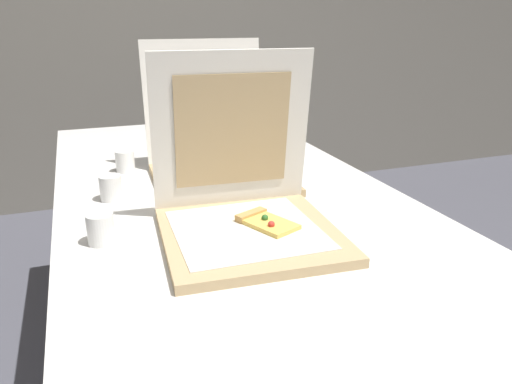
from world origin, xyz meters
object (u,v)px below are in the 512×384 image
object	(u,v)px
table	(231,211)
cup_white_near_center	(101,229)
pizza_box_middle	(217,160)
pizza_box_front	(246,210)
cup_white_far	(125,161)
cup_white_mid	(111,188)

from	to	relation	value
table	cup_white_near_center	size ratio (longest dim) A/B	29.99
table	pizza_box_middle	size ratio (longest dim) A/B	4.67
table	pizza_box_front	size ratio (longest dim) A/B	4.99
pizza_box_front	cup_white_far	size ratio (longest dim) A/B	6.01
table	cup_white_far	bearing A→B (deg)	127.59
pizza_box_middle	cup_white_near_center	world-z (taller)	pizza_box_middle
pizza_box_middle	table	bearing A→B (deg)	-90.92
pizza_box_middle	cup_white_far	bearing A→B (deg)	149.91
cup_white_near_center	cup_white_far	xyz separation A→B (m)	(0.11, 0.52, 0.00)
pizza_box_front	pizza_box_middle	distance (m)	0.42
pizza_box_front	cup_white_far	xyz separation A→B (m)	(-0.21, 0.58, -0.02)
pizza_box_front	cup_white_mid	size ratio (longest dim) A/B	6.01
pizza_box_front	pizza_box_middle	xyz separation A→B (m)	(0.05, 0.42, 0.00)
table	pizza_box_front	xyz separation A→B (m)	(-0.04, -0.26, 0.11)
pizza_box_front	cup_white_far	distance (m)	0.62
cup_white_mid	cup_white_near_center	distance (m)	0.28
pizza_box_front	cup_white_near_center	bearing A→B (deg)	173.59
table	pizza_box_middle	bearing A→B (deg)	86.86
pizza_box_middle	cup_white_mid	bearing A→B (deg)	-163.17
cup_white_mid	cup_white_far	world-z (taller)	same
cup_white_mid	pizza_box_front	bearing A→B (deg)	-50.38
cup_white_mid	table	bearing A→B (deg)	-13.74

